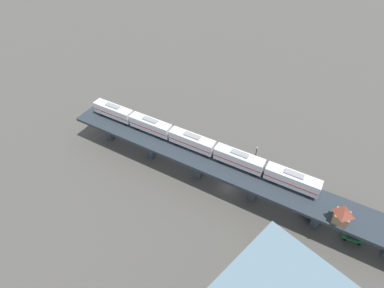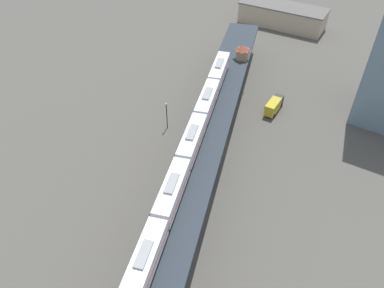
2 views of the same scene
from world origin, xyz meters
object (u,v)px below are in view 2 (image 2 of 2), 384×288
at_px(subway_train, 192,140).
at_px(street_car_green, 232,72).
at_px(street_car_black, 220,89).
at_px(street_lamp, 167,113).
at_px(delivery_truck, 274,105).
at_px(signal_hut, 243,52).
at_px(warehouse_building, 282,15).

distance_m(subway_train, street_car_green, 41.93).
xyz_separation_m(street_car_black, street_lamp, (-3.46, -19.25, 3.17)).
distance_m(delivery_truck, street_lamp, 26.22).
relative_size(subway_train, street_car_green, 12.76).
distance_m(signal_hut, street_lamp, 26.45).
relative_size(signal_hut, street_lamp, 0.58).
xyz_separation_m(subway_train, street_car_green, (-10.81, 39.44, -9.26)).
bearing_deg(street_car_black, warehouse_building, 91.39).
bearing_deg(subway_train, street_lamp, 140.32).
relative_size(delivery_truck, street_lamp, 1.04).
height_order(delivery_truck, warehouse_building, warehouse_building).
height_order(street_car_green, delivery_truck, delivery_truck).
distance_m(street_car_green, warehouse_building, 37.70).
distance_m(street_car_black, delivery_truck, 15.04).
height_order(street_car_black, delivery_truck, delivery_truck).
xyz_separation_m(subway_train, delivery_truck, (5.40, 29.31, -8.44)).
bearing_deg(street_lamp, delivery_truck, 45.04).
relative_size(street_lamp, warehouse_building, 0.24).
height_order(subway_train, street_lamp, subway_train).
distance_m(subway_train, delivery_truck, 30.97).
bearing_deg(street_car_black, delivery_truck, -2.92).
bearing_deg(street_car_black, signal_hut, 64.26).
distance_m(subway_train, street_car_black, 32.90).
xyz_separation_m(signal_hut, delivery_truck, (12.16, -6.64, -7.70)).
distance_m(signal_hut, delivery_truck, 15.85).
height_order(street_car_black, warehouse_building, warehouse_building).
xyz_separation_m(street_lamp, warehouse_building, (2.32, 66.23, -0.70)).
bearing_deg(delivery_truck, subway_train, -100.44).
bearing_deg(street_car_black, subway_train, -72.31).
bearing_deg(street_car_green, street_car_black, -82.59).
distance_m(subway_train, signal_hut, 36.59).
relative_size(subway_train, delivery_truck, 8.41).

